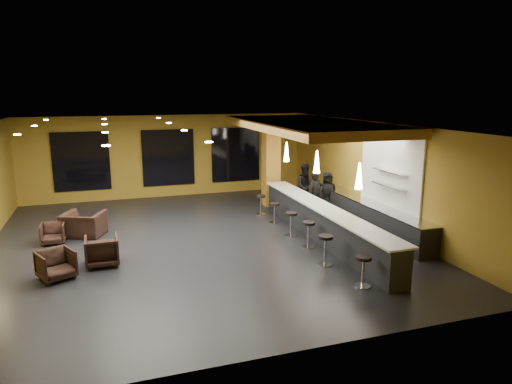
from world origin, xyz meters
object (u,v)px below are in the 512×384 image
object	(u,v)px
bar_stool_4	(275,210)
staff_c	(327,192)
bar_stool_3	(291,221)
bar_stool_1	(325,246)
pendant_2	(286,152)
armchair_c	(53,233)
bar_stool_0	(363,267)
staff_b	(306,186)
staff_a	(315,194)
pendant_0	(359,176)
column	(271,162)
pendant_1	(317,162)
bar_stool_5	(261,202)
armchair_d	(84,224)
bar_counter	(322,224)
armchair_b	(102,251)
bar_stool_2	(309,231)
armchair_a	(56,265)
prep_counter	(370,216)

from	to	relation	value
bar_stool_4	staff_c	bearing A→B (deg)	16.50
bar_stool_3	bar_stool_1	bearing A→B (deg)	-92.06
pendant_2	bar_stool_3	world-z (taller)	pendant_2
armchair_c	bar_stool_0	distance (m)	9.15
staff_b	bar_stool_4	world-z (taller)	staff_b
staff_a	pendant_0	bearing A→B (deg)	-112.29
bar_stool_1	column	bearing A→B (deg)	82.42
pendant_1	bar_stool_5	bearing A→B (deg)	106.84
staff_a	bar_stool_0	xyz separation A→B (m)	(-1.56, -5.86, -0.36)
pendant_2	armchair_d	distance (m)	7.27
staff_a	armchair_c	size ratio (longest dim) A/B	2.44
bar_counter	armchair_b	xyz separation A→B (m)	(-6.44, -0.10, -0.11)
armchair_d	pendant_1	bearing A→B (deg)	-173.84
staff_b	staff_c	size ratio (longest dim) A/B	1.14
pendant_2	armchair_c	bearing A→B (deg)	-174.05
bar_counter	armchair_b	distance (m)	6.44
bar_stool_0	bar_stool_2	size ratio (longest dim) A/B	0.97
armchair_b	bar_stool_2	xyz separation A→B (m)	(5.74, -0.43, 0.11)
bar_stool_0	bar_stool_3	distance (m)	4.06
staff_c	bar_stool_5	distance (m)	2.52
armchair_a	armchair_c	distance (m)	2.93
column	pendant_2	xyz separation A→B (m)	(0.00, -1.60, 0.60)
prep_counter	armchair_d	size ratio (longest dim) A/B	5.05
column	armchair_a	size ratio (longest dim) A/B	4.39
prep_counter	pendant_0	bearing A→B (deg)	-128.66
pendant_0	armchair_b	distance (m)	6.99
staff_a	bar_stool_2	distance (m)	3.36
pendant_1	bar_stool_5	xyz separation A→B (m)	(-0.85, 2.82, -1.88)
armchair_c	bar_counter	bearing A→B (deg)	-15.08
staff_b	armchair_b	world-z (taller)	staff_b
armchair_c	bar_stool_3	world-z (taller)	bar_stool_3
armchair_c	bar_stool_2	world-z (taller)	bar_stool_2
column	bar_stool_0	xyz separation A→B (m)	(-0.66, -8.07, -1.27)
column	staff_b	xyz separation A→B (m)	(1.08, -0.98, -0.87)
prep_counter	pendant_2	bearing A→B (deg)	128.66
bar_counter	staff_a	xyz separation A→B (m)	(0.90, 2.39, 0.34)
armchair_d	bar_stool_0	world-z (taller)	armchair_d
pendant_1	staff_b	distance (m)	3.61
prep_counter	staff_c	distance (m)	2.39
bar_stool_2	bar_stool_5	distance (m)	3.86
staff_b	bar_stool_4	bearing A→B (deg)	-133.43
bar_stool_3	bar_stool_5	distance (m)	2.73
bar_counter	column	distance (m)	4.77
armchair_a	bar_stool_1	distance (m)	6.74
bar_stool_1	bar_counter	bearing A→B (deg)	65.87
staff_c	bar_stool_3	size ratio (longest dim) A/B	2.00
armchair_c	bar_stool_4	bearing A→B (deg)	0.02
bar_stool_4	pendant_1	bearing A→B (deg)	-64.81
staff_a	armchair_c	world-z (taller)	staff_a
bar_stool_0	pendant_2	bearing A→B (deg)	84.21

